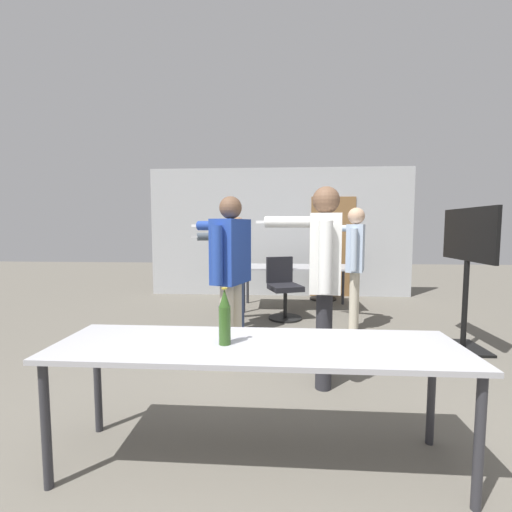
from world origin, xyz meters
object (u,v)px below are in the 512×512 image
at_px(person_right_polo, 230,263).
at_px(office_chair_far_right, 324,279).
at_px(beer_bottle, 225,318).
at_px(office_chair_mid_tucked, 284,289).
at_px(tv_screen, 467,262).
at_px(person_far_watching, 237,263).
at_px(person_left_plaid, 323,267).
at_px(person_near_casual, 354,256).

xyz_separation_m(person_right_polo, office_chair_far_right, (1.40, 3.15, -0.63)).
relative_size(person_right_polo, beer_bottle, 5.21).
bearing_deg(person_right_polo, office_chair_mid_tucked, 1.64).
bearing_deg(tv_screen, office_chair_mid_tucked, -121.23).
relative_size(person_far_watching, office_chair_mid_tucked, 1.65).
bearing_deg(tv_screen, office_chair_far_right, -153.73).
distance_m(person_left_plaid, beer_bottle, 1.35).
height_order(person_far_watching, beer_bottle, person_far_watching).
distance_m(office_chair_far_right, beer_bottle, 4.92).
height_order(tv_screen, person_left_plaid, person_left_plaid).
bearing_deg(person_right_polo, person_left_plaid, -97.17).
height_order(office_chair_far_right, beer_bottle, beer_bottle).
bearing_deg(office_chair_mid_tucked, beer_bottle, 63.52).
relative_size(person_far_watching, person_near_casual, 0.93).
xyz_separation_m(tv_screen, person_near_casual, (-1.13, 0.71, 0.01)).
height_order(tv_screen, office_chair_far_right, tv_screen).
height_order(person_left_plaid, beer_bottle, person_left_plaid).
bearing_deg(person_near_casual, tv_screen, -104.10).
distance_m(office_chair_mid_tucked, beer_bottle, 3.45).
bearing_deg(person_left_plaid, person_right_polo, 70.06).
bearing_deg(office_chair_mid_tucked, person_far_watching, 24.20).
xyz_separation_m(tv_screen, office_chair_mid_tucked, (-2.09, 1.27, -0.58)).
bearing_deg(tv_screen, person_right_polo, -78.76).
distance_m(office_chair_mid_tucked, office_chair_far_right, 1.57).
bearing_deg(office_chair_mid_tucked, tv_screen, 129.02).
xyz_separation_m(office_chair_mid_tucked, beer_bottle, (-0.40, -3.40, 0.45)).
xyz_separation_m(person_left_plaid, office_chair_far_right, (0.49, 3.62, -0.65)).
distance_m(tv_screen, beer_bottle, 3.28).
height_order(tv_screen, beer_bottle, tv_screen).
relative_size(person_far_watching, office_chair_far_right, 1.71).
bearing_deg(beer_bottle, person_near_casual, 64.39).
distance_m(person_far_watching, person_left_plaid, 1.90).
height_order(tv_screen, office_chair_mid_tucked, tv_screen).
relative_size(person_left_plaid, beer_bottle, 5.32).
bearing_deg(person_right_polo, person_far_watching, 23.40).
xyz_separation_m(person_near_casual, office_chair_mid_tucked, (-0.96, 0.56, -0.58)).
xyz_separation_m(person_right_polo, person_left_plaid, (0.91, -0.47, 0.03)).
bearing_deg(beer_bottle, person_left_plaid, 57.76).
xyz_separation_m(office_chair_far_right, beer_bottle, (-1.20, -4.75, 0.48)).
relative_size(person_near_casual, office_chair_far_right, 1.85).
relative_size(person_right_polo, person_left_plaid, 0.98).
height_order(person_far_watching, office_chair_far_right, person_far_watching).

